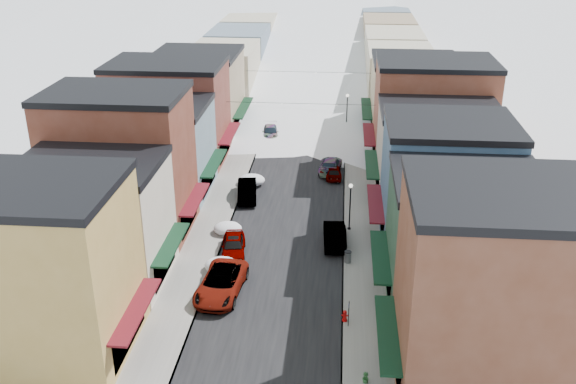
% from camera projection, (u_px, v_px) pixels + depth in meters
% --- Properties ---
extents(road, '(10.00, 160.00, 0.01)m').
position_uv_depth(road, '(310.00, 107.00, 90.93)').
color(road, black).
rests_on(road, ground).
extents(sidewalk_left, '(3.20, 160.00, 0.15)m').
position_uv_depth(sidewalk_left, '(263.00, 105.00, 91.41)').
color(sidewalk_left, gray).
rests_on(sidewalk_left, ground).
extents(sidewalk_right, '(3.20, 160.00, 0.15)m').
position_uv_depth(sidewalk_right, '(356.00, 108.00, 90.38)').
color(sidewalk_right, gray).
rests_on(sidewalk_right, ground).
extents(curb_left, '(0.10, 160.00, 0.15)m').
position_uv_depth(curb_left, '(274.00, 106.00, 91.29)').
color(curb_left, slate).
rests_on(curb_left, ground).
extents(curb_right, '(0.10, 160.00, 0.15)m').
position_uv_depth(curb_right, '(345.00, 107.00, 90.50)').
color(curb_right, slate).
rests_on(curb_right, ground).
extents(bldg_l_yellow, '(11.30, 8.70, 11.50)m').
position_uv_depth(bldg_l_yellow, '(41.00, 270.00, 38.58)').
color(bldg_l_yellow, tan).
rests_on(bldg_l_yellow, ground).
extents(bldg_l_cream, '(11.30, 8.20, 9.50)m').
position_uv_depth(bldg_l_cream, '(94.00, 222.00, 46.73)').
color(bldg_l_cream, beige).
rests_on(bldg_l_cream, ground).
extents(bldg_l_brick_near, '(12.30, 8.20, 12.50)m').
position_uv_depth(bldg_l_brick_near, '(121.00, 163.00, 53.46)').
color(bldg_l_brick_near, brown).
rests_on(bldg_l_brick_near, ground).
extents(bldg_l_grayblue, '(11.30, 9.20, 9.00)m').
position_uv_depth(bldg_l_grayblue, '(156.00, 149.00, 61.88)').
color(bldg_l_grayblue, gray).
rests_on(bldg_l_grayblue, ground).
extents(bldg_l_brick_far, '(13.30, 9.20, 11.00)m').
position_uv_depth(bldg_l_brick_far, '(169.00, 112.00, 69.76)').
color(bldg_l_brick_far, brown).
rests_on(bldg_l_brick_far, ground).
extents(bldg_l_tan, '(11.30, 11.20, 10.00)m').
position_uv_depth(bldg_l_tan, '(198.00, 92.00, 79.00)').
color(bldg_l_tan, tan).
rests_on(bldg_l_tan, ground).
extents(bldg_r_brick_near, '(12.30, 9.20, 12.50)m').
position_uv_depth(bldg_r_brick_near, '(502.00, 293.00, 35.36)').
color(bldg_r_brick_near, brown).
rests_on(bldg_r_brick_near, ground).
extents(bldg_r_green, '(11.30, 9.20, 9.50)m').
position_uv_depth(bldg_r_green, '(463.00, 240.00, 44.21)').
color(bldg_r_green, '#1F402C').
rests_on(bldg_r_green, ground).
extents(bldg_r_blue, '(11.30, 9.20, 10.50)m').
position_uv_depth(bldg_r_blue, '(446.00, 183.00, 52.22)').
color(bldg_r_blue, '#325172').
rests_on(bldg_r_blue, ground).
extents(bldg_r_cream, '(12.30, 9.20, 9.00)m').
position_uv_depth(bldg_r_cream, '(437.00, 153.00, 60.69)').
color(bldg_r_cream, '#BEAC99').
rests_on(bldg_r_cream, ground).
extents(bldg_r_brick_far, '(13.30, 9.20, 11.50)m').
position_uv_depth(bldg_r_brick_far, '(432.00, 113.00, 68.35)').
color(bldg_r_brick_far, brown).
rests_on(bldg_r_brick_far, ground).
extents(bldg_r_tan, '(11.30, 11.20, 9.50)m').
position_uv_depth(bldg_r_tan, '(413.00, 97.00, 77.95)').
color(bldg_r_tan, tan).
rests_on(bldg_r_tan, ground).
extents(distant_blocks, '(34.00, 55.00, 8.00)m').
position_uv_depth(distant_blocks, '(317.00, 47.00, 110.29)').
color(distant_blocks, gray).
rests_on(distant_blocks, ground).
extents(overhead_cables, '(16.40, 15.04, 0.04)m').
position_uv_depth(overhead_cables, '(305.00, 86.00, 77.03)').
color(overhead_cables, black).
rests_on(overhead_cables, ground).
extents(car_white_suv, '(3.43, 6.53, 1.75)m').
position_uv_depth(car_white_suv, '(221.00, 283.00, 46.38)').
color(car_white_suv, silver).
rests_on(car_white_suv, ground).
extents(car_silver_sedan, '(2.44, 4.83, 1.58)m').
position_uv_depth(car_silver_sedan, '(233.00, 246.00, 51.75)').
color(car_silver_sedan, '#ACAEB5').
rests_on(car_silver_sedan, ground).
extents(car_dark_hatch, '(2.43, 5.24, 1.66)m').
position_uv_depth(car_dark_hatch, '(247.00, 191.00, 61.78)').
color(car_dark_hatch, black).
rests_on(car_dark_hatch, ground).
extents(car_silver_wagon, '(2.56, 5.13, 1.43)m').
position_uv_depth(car_silver_wagon, '(270.00, 132.00, 78.40)').
color(car_silver_wagon, '#9FA1A7').
rests_on(car_silver_wagon, ground).
extents(car_green_sedan, '(2.09, 5.24, 1.70)m').
position_uv_depth(car_green_sedan, '(335.00, 235.00, 53.34)').
color(car_green_sedan, black).
rests_on(car_green_sedan, ground).
extents(car_gray_suv, '(1.84, 4.12, 1.37)m').
position_uv_depth(car_gray_suv, '(333.00, 171.00, 66.75)').
color(car_gray_suv, '#9A9FA3').
rests_on(car_gray_suv, ground).
extents(car_black_sedan, '(2.61, 5.46, 1.53)m').
position_uv_depth(car_black_sedan, '(330.00, 165.00, 68.19)').
color(car_black_sedan, black).
rests_on(car_black_sedan, ground).
extents(car_lane_silver, '(2.13, 4.85, 1.63)m').
position_uv_depth(car_lane_silver, '(298.00, 103.00, 89.94)').
color(car_lane_silver, '#A5A7AD').
rests_on(car_lane_silver, ground).
extents(car_lane_white, '(2.99, 5.88, 1.59)m').
position_uv_depth(car_lane_white, '(322.00, 102.00, 90.64)').
color(car_lane_white, silver).
rests_on(car_lane_white, ground).
extents(fire_hydrant, '(0.48, 0.36, 0.83)m').
position_uv_depth(fire_hydrant, '(345.00, 316.00, 43.21)').
color(fire_hydrant, '#BF0A0A').
rests_on(fire_hydrant, sidewalk_right).
extents(parking_sign, '(0.05, 0.27, 1.95)m').
position_uv_depth(parking_sign, '(349.00, 312.00, 42.35)').
color(parking_sign, black).
rests_on(parking_sign, sidewalk_right).
extents(trash_can, '(0.57, 0.57, 0.96)m').
position_uv_depth(trash_can, '(348.00, 257.00, 50.39)').
color(trash_can, '#585A5D').
rests_on(trash_can, sidewalk_right).
extents(streetlamp_near, '(0.35, 0.35, 4.26)m').
position_uv_depth(streetlamp_near, '(350.00, 201.00, 54.78)').
color(streetlamp_near, black).
rests_on(streetlamp_near, sidewalk_right).
extents(streetlamp_far, '(0.40, 0.40, 4.77)m').
position_uv_depth(streetlamp_far, '(347.00, 108.00, 79.45)').
color(streetlamp_far, black).
rests_on(streetlamp_far, sidewalk_right).
extents(planter_far, '(0.52, 0.52, 0.68)m').
position_uv_depth(planter_far, '(365.00, 378.00, 37.58)').
color(planter_far, '#2E6430').
rests_on(planter_far, sidewalk_right).
extents(snow_pile_near, '(2.59, 2.79, 1.09)m').
position_uv_depth(snow_pile_near, '(222.00, 265.00, 49.45)').
color(snow_pile_near, white).
rests_on(snow_pile_near, ground).
extents(snow_pile_mid, '(2.45, 2.71, 1.04)m').
position_uv_depth(snow_pile_mid, '(228.00, 228.00, 55.21)').
color(snow_pile_mid, white).
rests_on(snow_pile_mid, ground).
extents(snow_pile_far, '(2.65, 2.83, 1.12)m').
position_uv_depth(snow_pile_far, '(252.00, 180.00, 65.01)').
color(snow_pile_far, white).
rests_on(snow_pile_far, ground).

